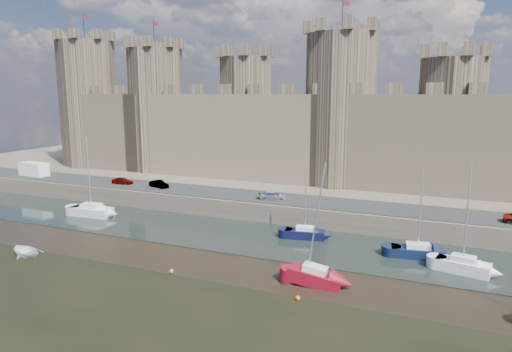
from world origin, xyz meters
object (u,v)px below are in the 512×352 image
at_px(car_1, 159,184).
at_px(sailboat_4, 315,276).
at_px(sailboat_1, 305,233).
at_px(van, 34,169).
at_px(car_2, 273,196).
at_px(car_0, 122,181).
at_px(sailboat_0, 91,210).
at_px(sailboat_2, 463,265).
at_px(sailboat_3, 418,251).

relative_size(car_1, sailboat_4, 0.32).
bearing_deg(sailboat_1, car_1, 152.73).
relative_size(van, sailboat_4, 0.49).
height_order(car_2, sailboat_4, sailboat_4).
xyz_separation_m(car_0, sailboat_1, (32.24, -7.58, -2.34)).
bearing_deg(sailboat_0, car_0, 99.47).
xyz_separation_m(van, sailboat_1, (51.09, -7.48, -2.95)).
relative_size(car_0, sailboat_0, 0.31).
xyz_separation_m(car_2, sailboat_2, (23.41, -11.15, -2.22)).
height_order(sailboat_0, sailboat_2, sailboat_0).
bearing_deg(car_1, van, 109.57).
xyz_separation_m(sailboat_1, sailboat_4, (4.58, -12.03, 0.06)).
bearing_deg(sailboat_2, sailboat_1, 178.42).
height_order(car_2, sailboat_3, sailboat_3).
height_order(sailboat_0, sailboat_4, sailboat_4).
bearing_deg(car_2, car_1, 69.56).
bearing_deg(sailboat_4, car_1, 145.58).
bearing_deg(sailboat_4, sailboat_0, 162.55).
bearing_deg(sailboat_0, van, 151.63).
bearing_deg(sailboat_3, van, 162.98).
bearing_deg(sailboat_0, car_1, 60.42).
relative_size(sailboat_0, sailboat_3, 1.20).
bearing_deg(car_0, sailboat_4, -121.02).
bearing_deg(car_1, car_2, -71.98).
distance_m(sailboat_3, sailboat_4, 13.23).
height_order(car_0, car_2, car_0).
bearing_deg(van, car_1, 5.17).
bearing_deg(van, sailboat_0, -19.13).
xyz_separation_m(car_1, sailboat_0, (-4.53, -9.56, -2.25)).
height_order(sailboat_3, sailboat_4, sailboat_4).
relative_size(car_0, van, 0.63).
relative_size(car_1, car_2, 0.95).
height_order(van, sailboat_2, sailboat_2).
relative_size(car_0, sailboat_1, 0.38).
bearing_deg(car_0, sailboat_1, -106.22).
distance_m(van, sailboat_3, 64.26).
distance_m(car_2, sailboat_4, 22.34).
height_order(car_2, sailboat_1, sailboat_1).
height_order(sailboat_2, sailboat_4, sailboat_4).
bearing_deg(van, sailboat_1, -3.33).
height_order(sailboat_2, sailboat_3, sailboat_2).
relative_size(car_0, sailboat_4, 0.31).
distance_m(sailboat_1, sailboat_3, 12.57).
height_order(sailboat_0, sailboat_3, sailboat_0).
xyz_separation_m(car_2, sailboat_0, (-23.16, -9.11, -2.20)).
xyz_separation_m(sailboat_0, sailboat_3, (42.39, 0.59, -0.11)).
relative_size(car_2, sailboat_0, 0.34).
height_order(sailboat_1, sailboat_2, sailboat_2).
bearing_deg(sailboat_1, sailboat_2, -24.36).
xyz_separation_m(sailboat_1, sailboat_3, (12.49, -1.42, -0.01)).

